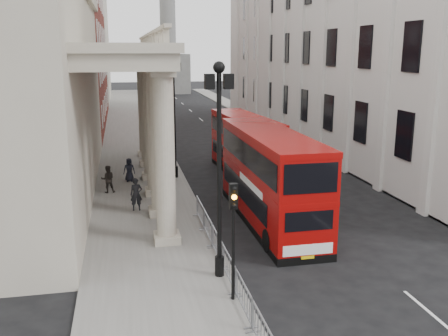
{
  "coord_description": "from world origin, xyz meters",
  "views": [
    {
      "loc": [
        -4.11,
        -13.91,
        8.83
      ],
      "look_at": [
        0.92,
        10.48,
        2.92
      ],
      "focal_mm": 40.0,
      "sensor_mm": 36.0,
      "label": 1
    }
  ],
  "objects_px": {
    "pedestrian_a": "(136,194)",
    "pedestrian_b": "(108,179)",
    "traffic_light": "(233,220)",
    "bus_far": "(245,145)",
    "lamp_post_mid": "(174,109)",
    "pedestrian_c": "(129,170)",
    "monument_column": "(168,14)",
    "bus_near": "(270,176)",
    "lamp_post_south": "(219,157)",
    "lamp_post_north": "(157,91)"
  },
  "relations": [
    {
      "from": "pedestrian_a",
      "to": "pedestrian_b",
      "type": "distance_m",
      "value": 4.27
    },
    {
      "from": "traffic_light",
      "to": "pedestrian_a",
      "type": "height_order",
      "value": "traffic_light"
    },
    {
      "from": "bus_far",
      "to": "pedestrian_b",
      "type": "relative_size",
      "value": 5.83
    },
    {
      "from": "pedestrian_a",
      "to": "pedestrian_b",
      "type": "height_order",
      "value": "pedestrian_a"
    },
    {
      "from": "lamp_post_mid",
      "to": "bus_far",
      "type": "xyz_separation_m",
      "value": [
        5.03,
        -0.06,
        -2.67
      ]
    },
    {
      "from": "pedestrian_a",
      "to": "pedestrian_b",
      "type": "bearing_deg",
      "value": 109.82
    },
    {
      "from": "pedestrian_a",
      "to": "pedestrian_c",
      "type": "height_order",
      "value": "pedestrian_a"
    },
    {
      "from": "monument_column",
      "to": "bus_near",
      "type": "distance_m",
      "value": 83.14
    },
    {
      "from": "bus_near",
      "to": "bus_far",
      "type": "height_order",
      "value": "bus_near"
    },
    {
      "from": "lamp_post_south",
      "to": "pedestrian_c",
      "type": "xyz_separation_m",
      "value": [
        -3.18,
        15.53,
        -4.0
      ]
    },
    {
      "from": "traffic_light",
      "to": "monument_column",
      "type": "bearing_deg",
      "value": 85.87
    },
    {
      "from": "lamp_post_north",
      "to": "bus_far",
      "type": "height_order",
      "value": "lamp_post_north"
    },
    {
      "from": "bus_near",
      "to": "pedestrian_a",
      "type": "relative_size",
      "value": 6.07
    },
    {
      "from": "pedestrian_b",
      "to": "pedestrian_c",
      "type": "xyz_separation_m",
      "value": [
        1.36,
        2.54,
        -0.07
      ]
    },
    {
      "from": "lamp_post_north",
      "to": "traffic_light",
      "type": "bearing_deg",
      "value": -89.83
    },
    {
      "from": "lamp_post_south",
      "to": "pedestrian_a",
      "type": "xyz_separation_m",
      "value": [
        -2.92,
        9.04,
        -3.88
      ]
    },
    {
      "from": "lamp_post_mid",
      "to": "pedestrian_c",
      "type": "relative_size",
      "value": 5.23
    },
    {
      "from": "lamp_post_south",
      "to": "pedestrian_c",
      "type": "relative_size",
      "value": 5.23
    },
    {
      "from": "bus_near",
      "to": "pedestrian_b",
      "type": "xyz_separation_m",
      "value": [
        -8.39,
        6.98,
        -1.52
      ]
    },
    {
      "from": "lamp_post_mid",
      "to": "pedestrian_a",
      "type": "relative_size",
      "value": 4.55
    },
    {
      "from": "monument_column",
      "to": "lamp_post_north",
      "type": "xyz_separation_m",
      "value": [
        -6.6,
        -56.0,
        -11.07
      ]
    },
    {
      "from": "lamp_post_south",
      "to": "lamp_post_north",
      "type": "height_order",
      "value": "same"
    },
    {
      "from": "bus_near",
      "to": "pedestrian_b",
      "type": "relative_size",
      "value": 6.42
    },
    {
      "from": "lamp_post_mid",
      "to": "traffic_light",
      "type": "xyz_separation_m",
      "value": [
        0.1,
        -18.02,
        -1.8
      ]
    },
    {
      "from": "monument_column",
      "to": "lamp_post_south",
      "type": "bearing_deg",
      "value": -94.29
    },
    {
      "from": "monument_column",
      "to": "bus_far",
      "type": "bearing_deg",
      "value": -91.25
    },
    {
      "from": "lamp_post_south",
      "to": "pedestrian_b",
      "type": "height_order",
      "value": "lamp_post_south"
    },
    {
      "from": "pedestrian_a",
      "to": "pedestrian_c",
      "type": "bearing_deg",
      "value": 89.82
    },
    {
      "from": "lamp_post_mid",
      "to": "pedestrian_c",
      "type": "distance_m",
      "value": 5.13
    },
    {
      "from": "traffic_light",
      "to": "pedestrian_a",
      "type": "relative_size",
      "value": 2.35
    },
    {
      "from": "monument_column",
      "to": "pedestrian_c",
      "type": "distance_m",
      "value": 74.67
    },
    {
      "from": "monument_column",
      "to": "lamp_post_south",
      "type": "xyz_separation_m",
      "value": [
        -6.6,
        -88.0,
        -11.07
      ]
    },
    {
      "from": "bus_near",
      "to": "pedestrian_a",
      "type": "bearing_deg",
      "value": 155.53
    },
    {
      "from": "bus_far",
      "to": "pedestrian_b",
      "type": "distance_m",
      "value": 10.09
    },
    {
      "from": "bus_near",
      "to": "pedestrian_b",
      "type": "bearing_deg",
      "value": 139.88
    },
    {
      "from": "monument_column",
      "to": "traffic_light",
      "type": "distance_m",
      "value": 91.17
    },
    {
      "from": "pedestrian_c",
      "to": "pedestrian_a",
      "type": "bearing_deg",
      "value": -83.37
    },
    {
      "from": "bus_far",
      "to": "lamp_post_south",
      "type": "bearing_deg",
      "value": -111.97
    },
    {
      "from": "lamp_post_mid",
      "to": "bus_far",
      "type": "bearing_deg",
      "value": -0.64
    },
    {
      "from": "bus_far",
      "to": "pedestrian_a",
      "type": "bearing_deg",
      "value": -143.49
    },
    {
      "from": "monument_column",
      "to": "lamp_post_mid",
      "type": "xyz_separation_m",
      "value": [
        -6.6,
        -72.0,
        -11.07
      ]
    },
    {
      "from": "lamp_post_north",
      "to": "pedestrian_c",
      "type": "height_order",
      "value": "lamp_post_north"
    },
    {
      "from": "bus_near",
      "to": "bus_far",
      "type": "relative_size",
      "value": 1.1
    },
    {
      "from": "lamp_post_south",
      "to": "lamp_post_mid",
      "type": "distance_m",
      "value": 16.0
    },
    {
      "from": "lamp_post_south",
      "to": "pedestrian_a",
      "type": "distance_m",
      "value": 10.26
    },
    {
      "from": "pedestrian_b",
      "to": "pedestrian_c",
      "type": "bearing_deg",
      "value": -122.55
    },
    {
      "from": "traffic_light",
      "to": "pedestrian_b",
      "type": "distance_m",
      "value": 15.85
    },
    {
      "from": "monument_column",
      "to": "pedestrian_a",
      "type": "relative_size",
      "value": 29.61
    },
    {
      "from": "lamp_post_mid",
      "to": "pedestrian_a",
      "type": "height_order",
      "value": "lamp_post_mid"
    },
    {
      "from": "lamp_post_mid",
      "to": "pedestrian_a",
      "type": "distance_m",
      "value": 8.48
    }
  ]
}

